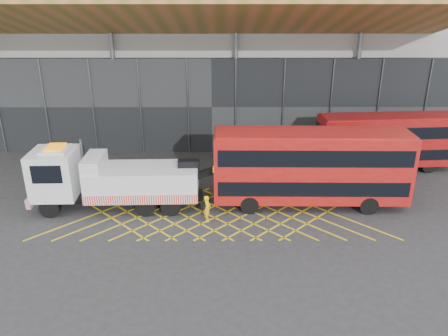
{
  "coord_description": "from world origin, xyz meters",
  "views": [
    {
      "loc": [
        2.91,
        -24.77,
        12.99
      ],
      "look_at": [
        3.0,
        1.5,
        2.4
      ],
      "focal_mm": 35.0,
      "sensor_mm": 36.0,
      "label": 1
    }
  ],
  "objects_px": {
    "recovery_truck": "(110,179)",
    "bus_towed": "(311,165)",
    "bus_second": "(387,140)",
    "worker": "(207,208)"
  },
  "relations": [
    {
      "from": "recovery_truck",
      "to": "bus_towed",
      "type": "relative_size",
      "value": 1.0
    },
    {
      "from": "bus_second",
      "to": "worker",
      "type": "xyz_separation_m",
      "value": [
        -13.67,
        -8.48,
        -1.58
      ]
    },
    {
      "from": "bus_towed",
      "to": "worker",
      "type": "relative_size",
      "value": 7.43
    },
    {
      "from": "bus_towed",
      "to": "bus_second",
      "type": "relative_size",
      "value": 1.14
    },
    {
      "from": "recovery_truck",
      "to": "bus_towed",
      "type": "distance_m",
      "value": 12.79
    },
    {
      "from": "bus_second",
      "to": "bus_towed",
      "type": "bearing_deg",
      "value": -142.72
    },
    {
      "from": "recovery_truck",
      "to": "bus_second",
      "type": "distance_m",
      "value": 20.98
    },
    {
      "from": "bus_towed",
      "to": "bus_second",
      "type": "xyz_separation_m",
      "value": [
        7.13,
        6.32,
        -0.37
      ]
    },
    {
      "from": "bus_towed",
      "to": "worker",
      "type": "distance_m",
      "value": 7.16
    },
    {
      "from": "recovery_truck",
      "to": "worker",
      "type": "xyz_separation_m",
      "value": [
        6.22,
        -1.81,
        -1.16
      ]
    }
  ]
}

